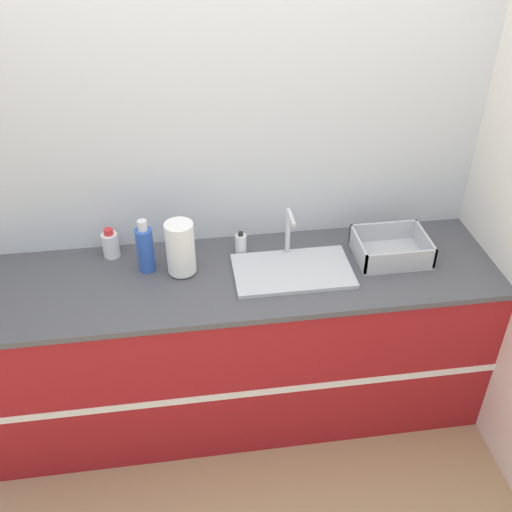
% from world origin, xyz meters
% --- Properties ---
extents(ground_plane, '(12.00, 12.00, 0.00)m').
position_xyz_m(ground_plane, '(0.00, 0.00, 0.00)').
color(ground_plane, tan).
extents(wall_back, '(4.99, 0.06, 2.60)m').
position_xyz_m(wall_back, '(0.00, 0.69, 1.30)').
color(wall_back, silver).
rests_on(wall_back, ground_plane).
extents(wall_right, '(0.06, 2.66, 2.60)m').
position_xyz_m(wall_right, '(1.32, 0.33, 1.30)').
color(wall_right, silver).
rests_on(wall_right, ground_plane).
extents(counter_cabinet, '(2.61, 0.68, 0.92)m').
position_xyz_m(counter_cabinet, '(0.00, 0.33, 0.46)').
color(counter_cabinet, maroon).
rests_on(counter_cabinet, ground_plane).
extents(sink, '(0.56, 0.33, 0.27)m').
position_xyz_m(sink, '(0.30, 0.31, 0.94)').
color(sink, silver).
rests_on(sink, counter_cabinet).
extents(paper_towel_roll, '(0.14, 0.14, 0.27)m').
position_xyz_m(paper_towel_roll, '(-0.23, 0.38, 1.06)').
color(paper_towel_roll, '#4C4C51').
rests_on(paper_towel_roll, counter_cabinet).
extents(dish_rack, '(0.35, 0.28, 0.12)m').
position_xyz_m(dish_rack, '(0.80, 0.36, 0.96)').
color(dish_rack, '#B7BABF').
rests_on(dish_rack, counter_cabinet).
extents(bottle_blue, '(0.08, 0.08, 0.27)m').
position_xyz_m(bottle_blue, '(-0.39, 0.43, 1.04)').
color(bottle_blue, '#2D56B7').
rests_on(bottle_blue, counter_cabinet).
extents(bottle_white_spray, '(0.08, 0.08, 0.16)m').
position_xyz_m(bottle_white_spray, '(-0.57, 0.57, 0.99)').
color(bottle_white_spray, white).
rests_on(bottle_white_spray, counter_cabinet).
extents(soap_dispenser, '(0.06, 0.06, 0.12)m').
position_xyz_m(soap_dispenser, '(0.07, 0.51, 0.97)').
color(soap_dispenser, silver).
rests_on(soap_dispenser, counter_cabinet).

